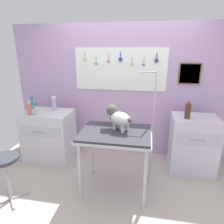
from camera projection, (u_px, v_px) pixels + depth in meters
The scene contains 13 objects.
ground at pixel (111, 197), 2.64m from camera, with size 4.40×4.00×0.04m, color #B4A99D.
rear_wall_panel at pixel (125, 92), 3.48m from camera, with size 4.00×0.11×2.30m.
grooming_table at pixel (115, 138), 2.54m from camera, with size 0.92×0.70×0.87m.
grooming_arm at pixel (152, 132), 2.82m from camera, with size 0.30×0.11×1.61m.
dog at pixel (118, 117), 2.55m from camera, with size 0.41×0.34×0.31m.
counter_left at pixel (49, 136), 3.43m from camera, with size 0.80×0.58×0.88m.
cabinet_right at pixel (192, 144), 3.09m from camera, with size 0.68×0.54×0.91m.
stool at pixel (5, 165), 2.41m from camera, with size 0.35×0.35×0.63m.
shampoo_bottle at pixel (54, 104), 3.34m from camera, with size 0.07×0.07×0.25m.
spray_bottle_tall at pixel (29, 109), 3.12m from camera, with size 0.07×0.06×0.24m.
detangler_spray at pixel (36, 109), 3.14m from camera, with size 0.07×0.07×0.20m.
spray_bottle_short at pixel (32, 103), 3.45m from camera, with size 0.05×0.05×0.22m.
soda_bottle at pixel (188, 111), 2.87m from camera, with size 0.08×0.08×0.26m.
Camera 1 is at (0.39, -2.13, 1.88)m, focal length 31.46 mm.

